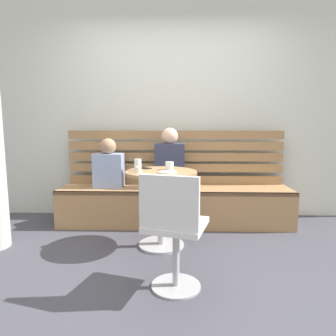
{
  "coord_description": "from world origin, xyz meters",
  "views": [
    {
      "loc": [
        0.03,
        -2.26,
        1.16
      ],
      "look_at": [
        -0.06,
        0.66,
        0.75
      ],
      "focal_mm": 32.02,
      "sensor_mm": 36.0,
      "label": 1
    }
  ],
  "objects_px": {
    "cafe_table": "(161,194)",
    "cup_water_clear": "(138,165)",
    "cup_espresso_small": "(138,170)",
    "cup_glass_short": "(169,166)",
    "phone_on_table": "(144,168)",
    "person_adult": "(170,161)",
    "plate_small": "(168,172)",
    "booth_bench": "(175,206)",
    "white_chair": "(174,228)",
    "person_child_left": "(109,166)"
  },
  "relations": [
    {
      "from": "booth_bench",
      "to": "phone_on_table",
      "type": "distance_m",
      "value": 0.79
    },
    {
      "from": "cafe_table",
      "to": "person_child_left",
      "type": "distance_m",
      "value": 0.97
    },
    {
      "from": "plate_small",
      "to": "person_child_left",
      "type": "bearing_deg",
      "value": 131.99
    },
    {
      "from": "cup_water_clear",
      "to": "booth_bench",
      "type": "bearing_deg",
      "value": 61.77
    },
    {
      "from": "cup_espresso_small",
      "to": "cup_glass_short",
      "type": "xyz_separation_m",
      "value": [
        0.28,
        0.19,
        0.01
      ]
    },
    {
      "from": "cafe_table",
      "to": "cup_water_clear",
      "type": "relative_size",
      "value": 6.73
    },
    {
      "from": "booth_bench",
      "to": "plate_small",
      "type": "distance_m",
      "value": 0.94
    },
    {
      "from": "plate_small",
      "to": "phone_on_table",
      "type": "height_order",
      "value": "plate_small"
    },
    {
      "from": "cup_glass_short",
      "to": "plate_small",
      "type": "xyz_separation_m",
      "value": [
        -0.01,
        -0.18,
        -0.03
      ]
    },
    {
      "from": "plate_small",
      "to": "booth_bench",
      "type": "bearing_deg",
      "value": 85.81
    },
    {
      "from": "cafe_table",
      "to": "white_chair",
      "type": "relative_size",
      "value": 0.87
    },
    {
      "from": "plate_small",
      "to": "phone_on_table",
      "type": "relative_size",
      "value": 1.21
    },
    {
      "from": "white_chair",
      "to": "cup_espresso_small",
      "type": "distance_m",
      "value": 0.82
    },
    {
      "from": "booth_bench",
      "to": "phone_on_table",
      "type": "bearing_deg",
      "value": -120.45
    },
    {
      "from": "white_chair",
      "to": "cup_glass_short",
      "type": "distance_m",
      "value": 0.94
    },
    {
      "from": "booth_bench",
      "to": "plate_small",
      "type": "xyz_separation_m",
      "value": [
        -0.06,
        -0.78,
        0.52
      ]
    },
    {
      "from": "white_chair",
      "to": "phone_on_table",
      "type": "xyz_separation_m",
      "value": [
        -0.31,
        0.97,
        0.28
      ]
    },
    {
      "from": "cup_espresso_small",
      "to": "phone_on_table",
      "type": "xyz_separation_m",
      "value": [
        0.03,
        0.29,
        -0.02
      ]
    },
    {
      "from": "white_chair",
      "to": "person_adult",
      "type": "xyz_separation_m",
      "value": [
        -0.07,
        1.49,
        0.29
      ]
    },
    {
      "from": "plate_small",
      "to": "cafe_table",
      "type": "bearing_deg",
      "value": 119.89
    },
    {
      "from": "person_child_left",
      "to": "person_adult",
      "type": "bearing_deg",
      "value": -1.14
    },
    {
      "from": "booth_bench",
      "to": "cup_glass_short",
      "type": "distance_m",
      "value": 0.82
    },
    {
      "from": "cafe_table",
      "to": "cup_water_clear",
      "type": "distance_m",
      "value": 0.36
    },
    {
      "from": "cup_water_clear",
      "to": "plate_small",
      "type": "height_order",
      "value": "cup_water_clear"
    },
    {
      "from": "cup_water_clear",
      "to": "cup_glass_short",
      "type": "distance_m",
      "value": 0.3
    },
    {
      "from": "booth_bench",
      "to": "cup_water_clear",
      "type": "xyz_separation_m",
      "value": [
        -0.35,
        -0.64,
        0.57
      ]
    },
    {
      "from": "cup_water_clear",
      "to": "phone_on_table",
      "type": "bearing_deg",
      "value": 70.81
    },
    {
      "from": "cafe_table",
      "to": "cup_espresso_small",
      "type": "distance_m",
      "value": 0.34
    },
    {
      "from": "person_child_left",
      "to": "phone_on_table",
      "type": "bearing_deg",
      "value": -47.49
    },
    {
      "from": "cafe_table",
      "to": "cup_water_clear",
      "type": "height_order",
      "value": "cup_water_clear"
    },
    {
      "from": "person_adult",
      "to": "cup_espresso_small",
      "type": "bearing_deg",
      "value": -108.32
    },
    {
      "from": "white_chair",
      "to": "person_adult",
      "type": "bearing_deg",
      "value": 92.54
    },
    {
      "from": "booth_bench",
      "to": "phone_on_table",
      "type": "xyz_separation_m",
      "value": [
        -0.3,
        -0.51,
        0.52
      ]
    },
    {
      "from": "person_child_left",
      "to": "plate_small",
      "type": "bearing_deg",
      "value": -48.01
    },
    {
      "from": "cafe_table",
      "to": "phone_on_table",
      "type": "relative_size",
      "value": 5.29
    },
    {
      "from": "person_child_left",
      "to": "cup_glass_short",
      "type": "distance_m",
      "value": 0.97
    },
    {
      "from": "cup_glass_short",
      "to": "phone_on_table",
      "type": "distance_m",
      "value": 0.27
    },
    {
      "from": "cup_espresso_small",
      "to": "phone_on_table",
      "type": "relative_size",
      "value": 0.4
    },
    {
      "from": "person_child_left",
      "to": "plate_small",
      "type": "relative_size",
      "value": 3.4
    },
    {
      "from": "cup_espresso_small",
      "to": "phone_on_table",
      "type": "bearing_deg",
      "value": 84.78
    },
    {
      "from": "white_chair",
      "to": "cup_water_clear",
      "type": "relative_size",
      "value": 7.73
    },
    {
      "from": "plate_small",
      "to": "phone_on_table",
      "type": "distance_m",
      "value": 0.37
    },
    {
      "from": "cup_water_clear",
      "to": "cafe_table",
      "type": "bearing_deg",
      "value": -6.81
    },
    {
      "from": "cup_glass_short",
      "to": "phone_on_table",
      "type": "relative_size",
      "value": 0.57
    },
    {
      "from": "cup_water_clear",
      "to": "white_chair",
      "type": "bearing_deg",
      "value": -67.16
    },
    {
      "from": "cafe_table",
      "to": "person_child_left",
      "type": "bearing_deg",
      "value": 133.62
    },
    {
      "from": "cup_water_clear",
      "to": "cup_glass_short",
      "type": "relative_size",
      "value": 1.38
    },
    {
      "from": "white_chair",
      "to": "phone_on_table",
      "type": "relative_size",
      "value": 6.07
    },
    {
      "from": "cafe_table",
      "to": "cup_glass_short",
      "type": "relative_size",
      "value": 9.25
    },
    {
      "from": "cafe_table",
      "to": "person_adult",
      "type": "distance_m",
      "value": 0.72
    }
  ]
}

